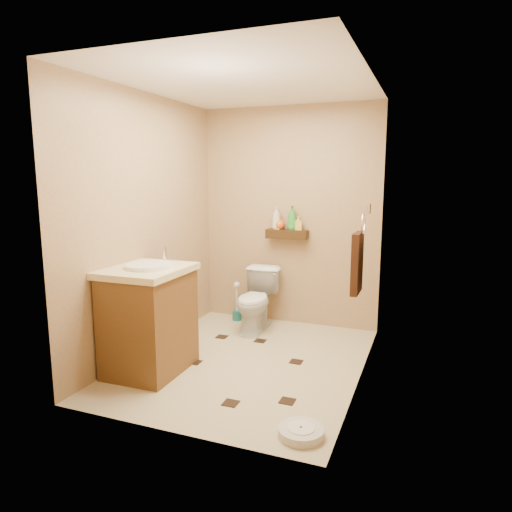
% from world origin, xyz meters
% --- Properties ---
extents(ground, '(2.50, 2.50, 0.00)m').
position_xyz_m(ground, '(0.00, 0.00, 0.00)').
color(ground, '#C3B68E').
rests_on(ground, ground).
extents(wall_back, '(2.00, 0.04, 2.40)m').
position_xyz_m(wall_back, '(0.00, 1.25, 1.20)').
color(wall_back, '#A4805E').
rests_on(wall_back, ground).
extents(wall_front, '(2.00, 0.04, 2.40)m').
position_xyz_m(wall_front, '(0.00, -1.25, 1.20)').
color(wall_front, '#A4805E').
rests_on(wall_front, ground).
extents(wall_left, '(0.04, 2.50, 2.40)m').
position_xyz_m(wall_left, '(-1.00, 0.00, 1.20)').
color(wall_left, '#A4805E').
rests_on(wall_left, ground).
extents(wall_right, '(0.04, 2.50, 2.40)m').
position_xyz_m(wall_right, '(1.00, 0.00, 1.20)').
color(wall_right, '#A4805E').
rests_on(wall_right, ground).
extents(ceiling, '(2.00, 2.50, 0.02)m').
position_xyz_m(ceiling, '(0.00, 0.00, 2.40)').
color(ceiling, white).
rests_on(ceiling, wall_back).
extents(wall_shelf, '(0.46, 0.14, 0.10)m').
position_xyz_m(wall_shelf, '(0.00, 1.17, 1.02)').
color(wall_shelf, '#37220F').
rests_on(wall_shelf, wall_back).
extents(floor_accents, '(1.16, 1.40, 0.01)m').
position_xyz_m(floor_accents, '(0.03, -0.06, 0.00)').
color(floor_accents, black).
rests_on(floor_accents, ground).
extents(toilet, '(0.40, 0.67, 0.66)m').
position_xyz_m(toilet, '(-0.23, 0.83, 0.33)').
color(toilet, white).
rests_on(toilet, ground).
extents(vanity, '(0.62, 0.74, 1.04)m').
position_xyz_m(vanity, '(-0.70, -0.47, 0.46)').
color(vanity, brown).
rests_on(vanity, ground).
extents(bathroom_scale, '(0.32, 0.32, 0.06)m').
position_xyz_m(bathroom_scale, '(0.78, -0.99, 0.03)').
color(bathroom_scale, silver).
rests_on(bathroom_scale, ground).
extents(toilet_brush, '(0.10, 0.10, 0.46)m').
position_xyz_m(toilet_brush, '(-0.56, 1.07, 0.16)').
color(toilet_brush, '#18615B').
rests_on(toilet_brush, ground).
extents(towel_ring, '(0.12, 0.30, 0.76)m').
position_xyz_m(towel_ring, '(0.91, 0.25, 0.95)').
color(towel_ring, silver).
rests_on(towel_ring, wall_right).
extents(toilet_paper, '(0.12, 0.11, 0.12)m').
position_xyz_m(toilet_paper, '(-0.94, 0.65, 0.60)').
color(toilet_paper, silver).
rests_on(toilet_paper, wall_left).
extents(bottle_a, '(0.14, 0.14, 0.25)m').
position_xyz_m(bottle_a, '(-0.12, 1.17, 1.20)').
color(bottle_a, silver).
rests_on(bottle_a, wall_shelf).
extents(bottle_b, '(0.10, 0.09, 0.16)m').
position_xyz_m(bottle_b, '(-0.10, 1.17, 1.15)').
color(bottle_b, gold).
rests_on(bottle_b, wall_shelf).
extents(bottle_c, '(0.11, 0.11, 0.14)m').
position_xyz_m(bottle_c, '(-0.09, 1.17, 1.14)').
color(bottle_c, '#E6521B').
rests_on(bottle_c, wall_shelf).
extents(bottle_d, '(0.11, 0.11, 0.26)m').
position_xyz_m(bottle_d, '(0.06, 1.17, 1.20)').
color(bottle_d, green).
rests_on(bottle_d, wall_shelf).
extents(bottle_e, '(0.09, 0.09, 0.15)m').
position_xyz_m(bottle_e, '(0.12, 1.17, 1.15)').
color(bottle_e, '#EEC74F').
rests_on(bottle_e, wall_shelf).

